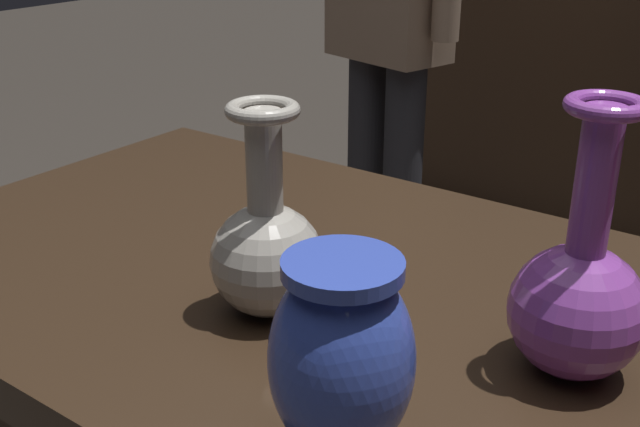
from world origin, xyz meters
The scene contains 4 objects.
vase_centerpiece centered at (-0.07, -0.09, 0.87)m, with size 0.11×0.11×0.22m.
vase_tall_behind centered at (0.13, -0.24, 0.89)m, with size 0.10×0.10×0.17m.
vase_right_accent centered at (0.22, -0.01, 0.87)m, with size 0.12×0.12×0.25m.
visitor_near_left centered at (-0.71, 1.20, 0.91)m, with size 0.46×0.26×1.55m.
Camera 1 is at (0.38, -0.62, 1.20)m, focal length 43.80 mm.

